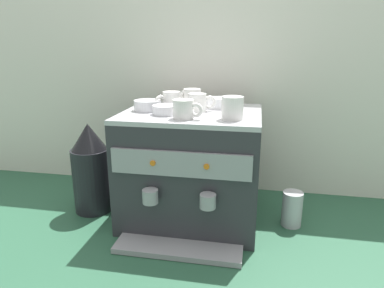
% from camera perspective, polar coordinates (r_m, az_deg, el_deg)
% --- Properties ---
extents(ground_plane, '(4.00, 4.00, 0.00)m').
position_cam_1_polar(ground_plane, '(1.52, 0.00, -11.76)').
color(ground_plane, '#28563D').
extents(tiled_backsplash_wall, '(2.80, 0.03, 0.93)m').
position_cam_1_polar(tiled_backsplash_wall, '(1.70, 2.22, 7.88)').
color(tiled_backsplash_wall, silver).
rests_on(tiled_backsplash_wall, ground_plane).
extents(espresso_machine, '(0.54, 0.55, 0.46)m').
position_cam_1_polar(espresso_machine, '(1.42, -0.03, -3.78)').
color(espresso_machine, '#2D2D33').
rests_on(espresso_machine, ground_plane).
extents(ceramic_cup_0, '(0.09, 0.09, 0.07)m').
position_cam_1_polar(ceramic_cup_0, '(1.41, -3.56, 7.20)').
color(ceramic_cup_0, white).
rests_on(ceramic_cup_0, espresso_machine).
extents(ceramic_cup_1, '(0.11, 0.08, 0.07)m').
position_cam_1_polar(ceramic_cup_1, '(1.23, -1.25, 5.77)').
color(ceramic_cup_1, white).
rests_on(ceramic_cup_1, espresso_machine).
extents(ceramic_cup_2, '(0.10, 0.09, 0.08)m').
position_cam_1_polar(ceramic_cup_2, '(1.45, -0.09, 7.61)').
color(ceramic_cup_2, white).
rests_on(ceramic_cup_2, espresso_machine).
extents(ceramic_cup_3, '(0.08, 0.12, 0.08)m').
position_cam_1_polar(ceramic_cup_3, '(1.23, 6.75, 5.97)').
color(ceramic_cup_3, white).
rests_on(ceramic_cup_3, espresso_machine).
extents(ceramic_cup_4, '(0.11, 0.07, 0.07)m').
position_cam_1_polar(ceramic_cup_4, '(1.36, 1.09, 6.88)').
color(ceramic_cup_4, white).
rests_on(ceramic_cup_4, espresso_machine).
extents(ceramic_bowl_0, '(0.12, 0.12, 0.04)m').
position_cam_1_polar(ceramic_bowl_0, '(1.45, 4.75, 6.79)').
color(ceramic_bowl_0, white).
rests_on(ceramic_bowl_0, espresso_machine).
extents(ceramic_bowl_1, '(0.09, 0.09, 0.03)m').
position_cam_1_polar(ceramic_bowl_1, '(1.31, -4.50, 5.62)').
color(ceramic_bowl_1, white).
rests_on(ceramic_bowl_1, espresso_machine).
extents(ceramic_bowl_2, '(0.11, 0.11, 0.04)m').
position_cam_1_polar(ceramic_bowl_2, '(1.39, -7.37, 6.31)').
color(ceramic_bowl_2, white).
rests_on(ceramic_bowl_2, espresso_machine).
extents(coffee_grinder, '(0.16, 0.16, 0.39)m').
position_cam_1_polar(coffee_grinder, '(1.56, -16.32, -4.03)').
color(coffee_grinder, black).
rests_on(coffee_grinder, ground_plane).
extents(milk_pitcher, '(0.08, 0.08, 0.14)m').
position_cam_1_polar(milk_pitcher, '(1.48, 16.18, -10.17)').
color(milk_pitcher, '#B7B7BC').
rests_on(milk_pitcher, ground_plane).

